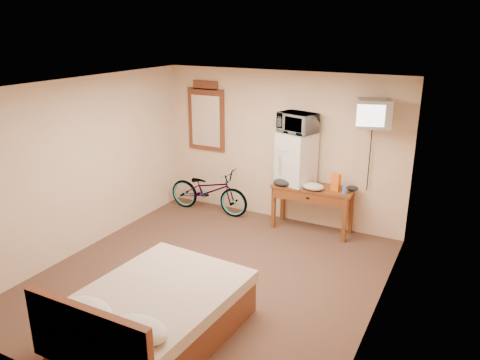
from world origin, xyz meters
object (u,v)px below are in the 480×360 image
Objects in this scene: desk at (312,195)px; wall_mirror at (206,117)px; blue_cup at (345,190)px; bicycle at (209,190)px; bed at (152,314)px; microwave at (298,123)px; mini_fridge at (296,158)px; crt_television at (374,113)px.

wall_mirror is (-2.10, 0.27, 1.01)m from desk.
blue_cup is 0.08× the size of bicycle.
wall_mirror reaches higher than bed.
desk is 1.16m from microwave.
mini_fridge is at bearing 85.80° from bed.
microwave reaches higher than bed.
desk is at bearing -178.65° from crt_television.
wall_mirror is (-2.63, 0.33, 0.82)m from blue_cup.
microwave is at bearing -87.05° from bicycle.
bicycle is 3.58m from bed.
crt_television reaches higher than blue_cup.
wall_mirror reaches higher than desk.
bicycle is (0.21, -0.32, -1.23)m from wall_mirror.
mini_fridge is 1.31× the size of crt_television.
crt_television is (0.84, 0.02, 1.36)m from desk.
blue_cup is at bearing 9.17° from microwave.
blue_cup is at bearing -8.00° from mini_fridge.
blue_cup is 2.77m from wall_mirror.
desk is 1.06× the size of wall_mirror.
crt_television is at bearing -89.70° from bicycle.
mini_fridge reaches higher than desk.
microwave is at bearing 171.98° from blue_cup.
crt_television reaches higher than bicycle.
bicycle is at bearing -178.40° from desk.
bicycle is 0.77× the size of bed.
bed is (-0.56, -3.38, -0.33)m from desk.
bed is (-0.25, -3.45, -0.87)m from mini_fridge.
blue_cup reaches higher than bicycle.
crt_television is at bearing -4.87° from wall_mirror.
desk is 2.29× the size of microwave.
bed is (-0.25, -3.45, -1.44)m from microwave.
bed is (-1.09, -3.33, -0.52)m from blue_cup.
wall_mirror is (-2.94, 0.25, -0.35)m from crt_television.
blue_cup is 3.54m from bed.
blue_cup is at bearing -6.07° from desk.
wall_mirror is at bearing 32.37° from bicycle.
bicycle is at bearing -178.48° from crt_television.
mini_fridge is at bearing -87.06° from bicycle.
microwave reaches higher than bicycle.
bicycle reaches higher than desk.
bed is at bearing -94.20° from mini_fridge.
bicycle is (-1.57, -0.11, -1.34)m from microwave.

